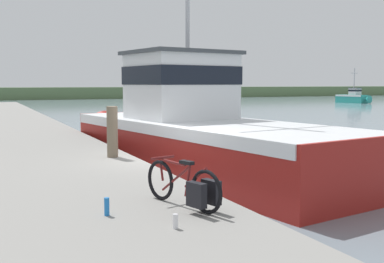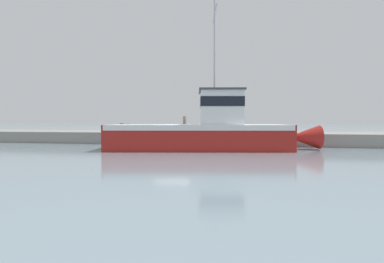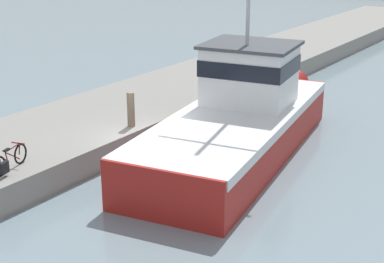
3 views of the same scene
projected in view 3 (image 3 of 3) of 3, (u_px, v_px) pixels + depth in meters
name	position (u px, v px, depth m)	size (l,w,h in m)	color
ground_plane	(148.00, 162.00, 20.52)	(320.00, 320.00, 0.00)	gray
dock_pier	(79.00, 132.00, 22.15)	(5.29, 80.00, 0.92)	gray
fishing_boat_main	(241.00, 117.00, 21.17)	(5.67, 13.73, 10.20)	maroon
bicycle_touring	(7.00, 162.00, 17.19)	(0.73, 1.66, 0.71)	black
mooring_post	(131.00, 109.00, 21.11)	(0.27, 0.27, 1.27)	#756651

